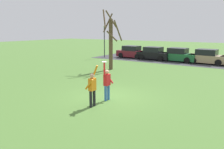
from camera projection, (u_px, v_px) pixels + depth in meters
name	position (u px, v px, depth m)	size (l,w,h in m)	color
ground_plane	(110.00, 97.00, 12.25)	(120.00, 120.00, 0.00)	#4C7533
person_catcher	(107.00, 82.00, 11.51)	(0.49, 0.55, 2.08)	#3366B7
person_defender	(92.00, 87.00, 10.54)	(0.49, 0.55, 2.04)	black
frisbee_disc	(104.00, 62.00, 11.10)	(0.26, 0.26, 0.02)	white
parked_car_maroon	(132.00, 52.00, 29.34)	(4.20, 2.23, 1.59)	maroon
parked_car_black	(154.00, 54.00, 27.47)	(4.20, 2.23, 1.59)	black
parked_car_green	(179.00, 55.00, 25.91)	(4.20, 2.23, 1.59)	#1E6633
parked_car_tan	(207.00, 57.00, 24.19)	(4.20, 2.23, 1.59)	tan
parking_strip	(180.00, 61.00, 26.19)	(22.29, 6.40, 0.01)	#38383D
bare_tree_tall	(111.00, 41.00, 20.24)	(1.80, 1.79, 5.53)	brown
lamppost_by_lot	(104.00, 38.00, 29.22)	(0.28, 0.28, 4.26)	#2D2D33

